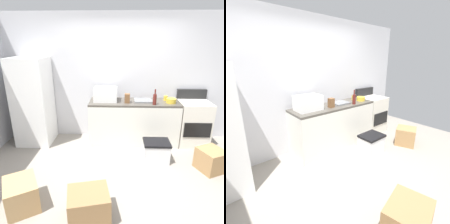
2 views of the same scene
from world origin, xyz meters
TOP-DOWN VIEW (x-y plane):
  - ground_plane at (0.00, 0.00)m, footprint 6.00×6.00m
  - wall_back at (0.00, 1.55)m, footprint 5.00×0.10m
  - kitchen_counter at (0.30, 1.20)m, footprint 1.80×0.60m
  - refrigerator at (-1.75, 1.15)m, footprint 0.68×0.66m
  - stove_oven at (1.52, 1.21)m, footprint 0.60×0.61m
  - microwave at (-0.28, 1.22)m, footprint 0.46×0.34m
  - sink_basin at (0.48, 1.22)m, footprint 0.36×0.32m
  - wine_bottle at (0.68, 1.00)m, footprint 0.07×0.07m
  - coffee_mug at (0.95, 1.29)m, footprint 0.08×0.08m
  - knife_block at (0.16, 1.10)m, footprint 0.10×0.10m
  - mixing_bowl at (1.02, 1.12)m, footprint 0.19×0.19m
  - cardboard_box_large at (1.53, 0.23)m, footprint 0.51×0.51m
  - cardboard_box_medium at (-1.24, -0.68)m, footprint 0.57×0.60m
  - cardboard_box_small at (-0.35, -0.83)m, footprint 0.56×0.50m
  - storage_bin at (0.67, 0.48)m, footprint 0.46×0.36m

SIDE VIEW (x-z plane):
  - ground_plane at x=0.00m, z-range 0.00..0.00m
  - cardboard_box_large at x=1.53m, z-range 0.00..0.37m
  - cardboard_box_small at x=-0.35m, z-range 0.00..0.38m
  - cardboard_box_medium at x=-1.24m, z-range 0.00..0.38m
  - storage_bin at x=0.67m, z-range 0.00..0.38m
  - kitchen_counter at x=0.30m, z-range 0.00..0.90m
  - stove_oven at x=1.52m, z-range -0.08..1.02m
  - refrigerator at x=-1.75m, z-range 0.00..1.76m
  - sink_basin at x=0.48m, z-range 0.90..0.93m
  - mixing_bowl at x=1.02m, z-range 0.90..0.99m
  - coffee_mug at x=0.95m, z-range 0.90..1.00m
  - knife_block at x=0.16m, z-range 0.90..1.08m
  - wine_bottle at x=0.68m, z-range 0.86..1.16m
  - microwave at x=-0.28m, z-range 0.90..1.17m
  - wall_back at x=0.00m, z-range 0.00..2.60m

